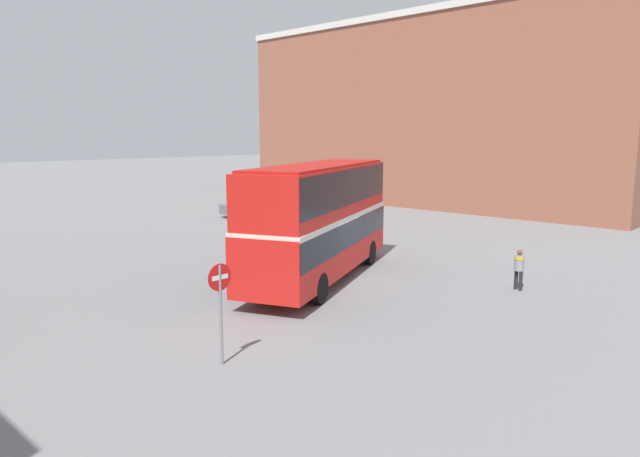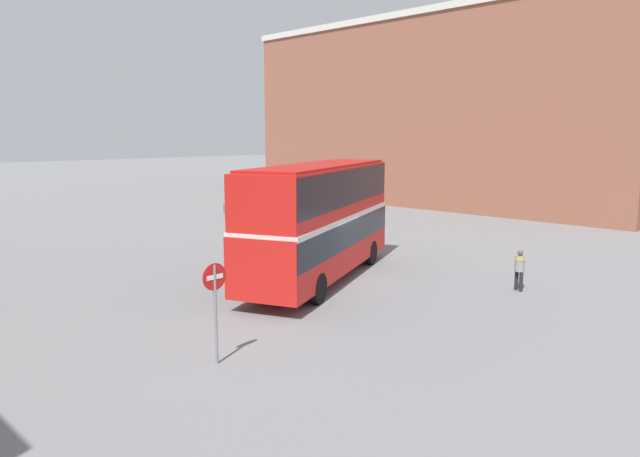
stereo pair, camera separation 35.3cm
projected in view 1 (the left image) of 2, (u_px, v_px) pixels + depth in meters
The scene contains 6 objects.
ground_plane at pixel (341, 281), 22.71m from camera, with size 240.00×240.00×0.00m, color slate.
building_row_right at pixel (441, 113), 49.19m from camera, with size 12.04×34.49×15.32m.
double_decker_bus at pixel (320, 214), 22.60m from camera, with size 10.70×6.44×4.64m.
pedestrian_foreground at pixel (519, 265), 21.33m from camera, with size 0.49×0.49×1.55m.
parked_car_kerb_far at pixel (254, 206), 41.03m from camera, with size 4.88×2.66×1.48m.
no_entry_sign at pixel (220, 296), 14.20m from camera, with size 0.69×0.08×2.62m.
Camera 1 is at (-16.67, -14.49, 5.74)m, focal length 32.00 mm.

